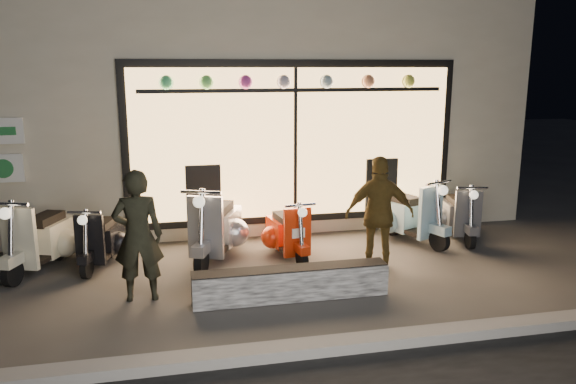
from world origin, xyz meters
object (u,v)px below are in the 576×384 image
scooter_silver (218,227)px  man (138,236)px  scooter_red (286,232)px  woman (380,214)px  graffiti_barrier (291,283)px

scooter_silver → man: man is taller
scooter_red → man: (-2.06, -1.23, 0.45)m
man → scooter_silver: bearing=-126.1°
woman → graffiti_barrier: bearing=39.2°
scooter_red → graffiti_barrier: bearing=-107.9°
man → woman: size_ratio=1.00×
graffiti_barrier → man: size_ratio=1.48×
woman → scooter_silver: bearing=-15.0°
scooter_silver → woman: size_ratio=0.95×
woman → scooter_red: bearing=-26.7°
graffiti_barrier → man: (-1.78, 0.38, 0.60)m
graffiti_barrier → man: bearing=168.0°
man → scooter_red: bearing=-148.2°
scooter_silver → woman: 2.39m
man → woman: 3.19m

